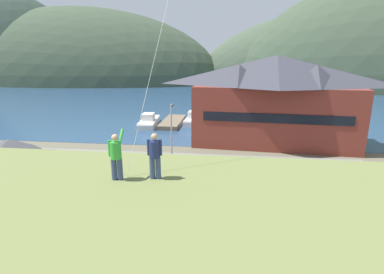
% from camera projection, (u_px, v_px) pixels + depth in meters
% --- Properties ---
extents(ground_plane, '(600.00, 600.00, 0.00)m').
position_uv_depth(ground_plane, '(154.00, 219.00, 21.45)').
color(ground_plane, '#66604C').
extents(parking_lot_pad, '(40.00, 20.00, 0.10)m').
position_uv_depth(parking_lot_pad, '(167.00, 189.00, 26.23)').
color(parking_lot_pad, gray).
rests_on(parking_lot_pad, ground).
extents(bay_water, '(360.00, 84.00, 0.03)m').
position_uv_depth(bay_water, '(208.00, 101.00, 79.01)').
color(bay_water, navy).
rests_on(bay_water, ground).
extents(far_hill_west_ridge, '(85.24, 55.23, 79.44)m').
position_uv_depth(far_hill_west_ridge, '(4.00, 81.00, 141.18)').
color(far_hill_west_ridge, '#2D3D33').
rests_on(far_hill_west_ridge, ground).
extents(far_hill_east_peak, '(133.85, 59.91, 64.63)m').
position_uv_depth(far_hill_east_peak, '(76.00, 82.00, 139.16)').
color(far_hill_east_peak, '#3D4C38').
rests_on(far_hill_east_peak, ground).
extents(far_hill_center_saddle, '(134.12, 50.90, 62.21)m').
position_uv_depth(far_hill_center_saddle, '(353.00, 83.00, 129.58)').
color(far_hill_center_saddle, '#42513D').
rests_on(far_hill_center_saddle, ground).
extents(harbor_lodge, '(22.01, 10.78, 11.39)m').
position_uv_depth(harbor_lodge, '(275.00, 98.00, 38.56)').
color(harbor_lodge, brown).
rests_on(harbor_lodge, ground).
extents(storage_shed_near_lot, '(6.29, 4.89, 4.65)m').
position_uv_depth(storage_shed_near_lot, '(13.00, 165.00, 25.31)').
color(storage_shed_near_lot, '#474C56').
rests_on(storage_shed_near_lot, ground).
extents(wharf_dock, '(3.20, 10.11, 0.70)m').
position_uv_depth(wharf_dock, '(173.00, 122.00, 51.64)').
color(wharf_dock, '#70604C').
rests_on(wharf_dock, ground).
extents(moored_boat_wharfside, '(3.38, 8.47, 2.16)m').
position_uv_depth(moored_boat_wharfside, '(149.00, 121.00, 50.33)').
color(moored_boat_wharfside, silver).
rests_on(moored_boat_wharfside, ground).
extents(moored_boat_outer_mooring, '(2.99, 8.11, 2.16)m').
position_uv_depth(moored_boat_outer_mooring, '(194.00, 119.00, 52.35)').
color(moored_boat_outer_mooring, silver).
rests_on(moored_boat_outer_mooring, ground).
extents(parked_car_back_row_left, '(4.27, 2.18, 1.82)m').
position_uv_depth(parked_car_back_row_left, '(333.00, 175.00, 26.76)').
color(parked_car_back_row_left, black).
rests_on(parked_car_back_row_left, parking_lot_pad).
extents(parked_car_mid_row_far, '(4.35, 2.37, 1.82)m').
position_uv_depth(parked_car_mid_row_far, '(184.00, 169.00, 28.16)').
color(parked_car_mid_row_far, red).
rests_on(parked_car_mid_row_far, parking_lot_pad).
extents(parked_car_mid_row_near, '(4.21, 2.08, 1.82)m').
position_uv_depth(parked_car_mid_row_near, '(176.00, 204.00, 21.46)').
color(parked_car_mid_row_near, '#B28923').
rests_on(parked_car_mid_row_near, parking_lot_pad).
extents(parked_car_corner_spot, '(4.33, 2.33, 1.82)m').
position_uv_depth(parked_car_corner_spot, '(121.00, 171.00, 27.58)').
color(parked_car_corner_spot, '#236633').
rests_on(parked_car_corner_spot, parking_lot_pad).
extents(parked_car_front_row_red, '(4.35, 2.37, 1.82)m').
position_uv_depth(parked_car_front_row_red, '(68.00, 194.00, 23.03)').
color(parked_car_front_row_red, '#236633').
rests_on(parked_car_front_row_red, parking_lot_pad).
extents(parked_car_front_row_end, '(4.29, 2.24, 1.82)m').
position_uv_depth(parked_car_front_row_end, '(243.00, 175.00, 26.75)').
color(parked_car_front_row_end, '#B28923').
rests_on(parked_car_front_row_end, parking_lot_pad).
extents(parked_car_mid_row_center, '(4.35, 2.37, 1.82)m').
position_uv_depth(parked_car_mid_row_center, '(257.00, 211.00, 20.43)').
color(parked_car_mid_row_center, red).
rests_on(parked_car_mid_row_center, parking_lot_pad).
extents(parked_car_front_row_silver, '(4.22, 2.09, 1.82)m').
position_uv_depth(parked_car_front_row_silver, '(5.00, 162.00, 30.05)').
color(parked_car_front_row_silver, silver).
rests_on(parked_car_front_row_silver, parking_lot_pad).
extents(parking_light_pole, '(0.24, 0.78, 6.47)m').
position_uv_depth(parking_light_pole, '(172.00, 131.00, 30.65)').
color(parking_light_pole, '#ADADB2').
rests_on(parking_light_pole, parking_lot_pad).
extents(person_kite_flyer, '(0.52, 0.68, 1.86)m').
position_uv_depth(person_kite_flyer, '(116.00, 155.00, 10.96)').
color(person_kite_flyer, '#384770').
rests_on(person_kite_flyer, grassy_hill_foreground).
extents(person_companion, '(0.55, 0.40, 1.74)m').
position_uv_depth(person_companion, '(155.00, 155.00, 11.07)').
color(person_companion, '#384770').
rests_on(person_companion, grassy_hill_foreground).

